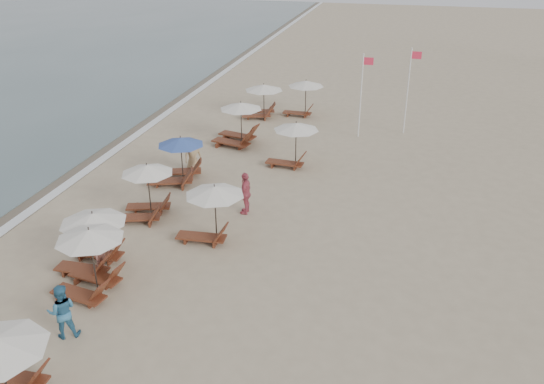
% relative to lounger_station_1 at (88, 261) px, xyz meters
% --- Properties ---
extents(ground, '(160.00, 160.00, 0.00)m').
position_rel_lounger_station_1_xyz_m(ground, '(5.61, -1.29, -1.19)').
color(ground, tan).
rests_on(ground, ground).
extents(wet_sand_band, '(3.20, 140.00, 0.01)m').
position_rel_lounger_station_1_xyz_m(wet_sand_band, '(-6.89, 8.71, -1.19)').
color(wet_sand_band, '#6B5E4C').
rests_on(wet_sand_band, ground).
extents(foam_line, '(0.50, 140.00, 0.02)m').
position_rel_lounger_station_1_xyz_m(foam_line, '(-5.59, 8.71, -1.18)').
color(foam_line, white).
rests_on(foam_line, ground).
extents(lounger_station_1, '(2.48, 2.16, 2.37)m').
position_rel_lounger_station_1_xyz_m(lounger_station_1, '(0.00, 0.00, 0.00)').
color(lounger_station_1, brown).
rests_on(lounger_station_1, ground).
extents(lounger_station_2, '(2.50, 2.26, 2.17)m').
position_rel_lounger_station_1_xyz_m(lounger_station_2, '(-0.68, 1.36, -0.05)').
color(lounger_station_2, brown).
rests_on(lounger_station_2, ground).
extents(lounger_station_3, '(2.44, 2.20, 2.35)m').
position_rel_lounger_station_1_xyz_m(lounger_station_3, '(-0.57, 5.30, -0.02)').
color(lounger_station_3, brown).
rests_on(lounger_station_3, ground).
extents(lounger_station_4, '(2.64, 2.57, 2.21)m').
position_rel_lounger_station_1_xyz_m(lounger_station_4, '(-0.72, 8.96, -0.17)').
color(lounger_station_4, brown).
rests_on(lounger_station_4, ground).
extents(lounger_station_5, '(2.77, 2.49, 2.35)m').
position_rel_lounger_station_1_xyz_m(lounger_station_5, '(0.44, 14.52, -0.10)').
color(lounger_station_5, brown).
rests_on(lounger_station_5, ground).
extents(lounger_station_6, '(2.54, 2.36, 2.08)m').
position_rel_lounger_station_1_xyz_m(lounger_station_6, '(0.49, 19.51, -0.02)').
color(lounger_station_6, brown).
rests_on(lounger_station_6, ground).
extents(inland_station_0, '(2.63, 2.24, 2.22)m').
position_rel_lounger_station_1_xyz_m(inland_station_0, '(2.62, 4.14, 0.22)').
color(inland_station_0, brown).
rests_on(inland_station_0, ground).
extents(inland_station_1, '(2.62, 2.24, 2.22)m').
position_rel_lounger_station_1_xyz_m(inland_station_1, '(4.03, 12.09, 0.23)').
color(inland_station_1, brown).
rests_on(inland_station_1, ground).
extents(inland_station_2, '(2.53, 2.24, 2.22)m').
position_rel_lounger_station_1_xyz_m(inland_station_2, '(2.94, 20.41, 0.28)').
color(inland_station_2, brown).
rests_on(inland_station_2, ground).
extents(beachgoer_mid_a, '(1.04, 0.97, 1.72)m').
position_rel_lounger_station_1_xyz_m(beachgoer_mid_a, '(0.38, -2.12, -0.33)').
color(beachgoer_mid_a, teal).
rests_on(beachgoer_mid_a, ground).
extents(beachgoer_mid_b, '(0.63, 1.00, 1.49)m').
position_rel_lounger_station_1_xyz_m(beachgoer_mid_b, '(-0.24, 1.24, -0.45)').
color(beachgoer_mid_b, brown).
rests_on(beachgoer_mid_b, ground).
extents(beachgoer_far_a, '(0.46, 1.07, 1.81)m').
position_rel_lounger_station_1_xyz_m(beachgoer_far_a, '(3.27, 6.70, -0.29)').
color(beachgoer_far_a, '#B84959').
rests_on(beachgoer_far_a, ground).
extents(beachgoer_far_b, '(1.01, 1.00, 1.77)m').
position_rel_lounger_station_1_xyz_m(beachgoer_far_b, '(-0.45, 10.26, -0.31)').
color(beachgoer_far_b, '#9D7F55').
rests_on(beachgoer_far_b, ground).
extents(flag_pole_near, '(0.59, 0.08, 4.69)m').
position_rel_lounger_station_1_xyz_m(flag_pole_near, '(6.82, 17.35, 1.40)').
color(flag_pole_near, silver).
rests_on(flag_pole_near, ground).
extents(flag_pole_far, '(0.60, 0.08, 4.89)m').
position_rel_lounger_station_1_xyz_m(flag_pole_far, '(9.29, 18.57, 1.51)').
color(flag_pole_far, silver).
rests_on(flag_pole_far, ground).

